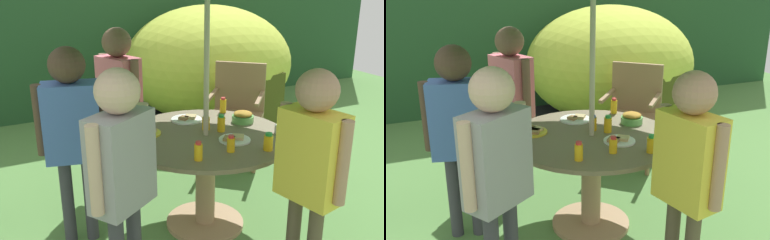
% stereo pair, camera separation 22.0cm
% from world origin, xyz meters
% --- Properties ---
extents(ground_plane, '(10.00, 10.00, 0.02)m').
position_xyz_m(ground_plane, '(0.00, 0.00, -0.01)').
color(ground_plane, '#548442').
extents(hedge_backdrop, '(9.00, 0.70, 2.10)m').
position_xyz_m(hedge_backdrop, '(0.00, 3.32, 1.05)').
color(hedge_backdrop, '#234C28').
rests_on(hedge_backdrop, ground_plane).
extents(garden_table, '(1.16, 1.16, 0.71)m').
position_xyz_m(garden_table, '(0.00, 0.00, 0.51)').
color(garden_table, tan).
rests_on(garden_table, ground_plane).
extents(wooden_chair, '(0.70, 0.70, 0.94)m').
position_xyz_m(wooden_chair, '(0.86, 0.95, 0.53)').
color(wooden_chair, '#93704C').
rests_on(wooden_chair, ground_plane).
extents(dome_tent, '(2.56, 2.56, 1.39)m').
position_xyz_m(dome_tent, '(1.23, 2.23, 0.69)').
color(dome_tent, '#B2C63F').
rests_on(dome_tent, ground_plane).
extents(child_in_pink_shirt, '(0.31, 0.43, 1.37)m').
position_xyz_m(child_in_pink_shirt, '(-0.34, 0.85, 0.87)').
color(child_in_pink_shirt, brown).
rests_on(child_in_pink_shirt, ground_plane).
extents(child_in_blue_shirt, '(0.45, 0.27, 1.35)m').
position_xyz_m(child_in_blue_shirt, '(-0.86, 0.22, 0.86)').
color(child_in_blue_shirt, '#3F3F47').
rests_on(child_in_blue_shirt, ground_plane).
extents(child_in_grey_shirt, '(0.40, 0.35, 1.35)m').
position_xyz_m(child_in_grey_shirt, '(-0.76, -0.50, 0.86)').
color(child_in_grey_shirt, '#3F3F47').
rests_on(child_in_grey_shirt, ground_plane).
extents(child_in_yellow_shirt, '(0.26, 0.44, 1.32)m').
position_xyz_m(child_in_yellow_shirt, '(0.18, -0.86, 0.84)').
color(child_in_yellow_shirt, brown).
rests_on(child_in_yellow_shirt, ground_plane).
extents(snack_bowl, '(0.16, 0.16, 0.08)m').
position_xyz_m(snack_bowl, '(0.38, 0.12, 0.75)').
color(snack_bowl, '#66B259').
rests_on(snack_bowl, garden_table).
extents(plate_near_right, '(0.21, 0.21, 0.03)m').
position_xyz_m(plate_near_right, '(0.12, -0.18, 0.72)').
color(plate_near_right, white).
rests_on(plate_near_right, garden_table).
extents(plate_center_front, '(0.22, 0.22, 0.03)m').
position_xyz_m(plate_center_front, '(-0.37, 0.20, 0.72)').
color(plate_center_front, yellow).
rests_on(plate_center_front, garden_table).
extents(plate_mid_right, '(0.23, 0.23, 0.03)m').
position_xyz_m(plate_mid_right, '(0.02, 0.34, 0.72)').
color(plate_mid_right, white).
rests_on(plate_mid_right, garden_table).
extents(juice_bottle_near_left, '(0.05, 0.05, 0.12)m').
position_xyz_m(juice_bottle_near_left, '(0.13, 0.01, 0.76)').
color(juice_bottle_near_left, yellow).
rests_on(juice_bottle_near_left, garden_table).
extents(juice_bottle_far_left, '(0.05, 0.05, 0.11)m').
position_xyz_m(juice_bottle_far_left, '(0.05, 0.09, 0.76)').
color(juice_bottle_far_left, yellow).
rests_on(juice_bottle_far_left, garden_table).
extents(juice_bottle_far_right, '(0.05, 0.05, 0.12)m').
position_xyz_m(juice_bottle_far_right, '(-0.24, -0.35, 0.76)').
color(juice_bottle_far_right, yellow).
rests_on(juice_bottle_far_right, garden_table).
extents(juice_bottle_center_back, '(0.06, 0.06, 0.12)m').
position_xyz_m(juice_bottle_center_back, '(0.22, -0.41, 0.76)').
color(juice_bottle_center_back, yellow).
rests_on(juice_bottle_center_back, garden_table).
extents(juice_bottle_mid_left, '(0.05, 0.05, 0.11)m').
position_xyz_m(juice_bottle_mid_left, '(-0.00, -0.33, 0.76)').
color(juice_bottle_mid_left, yellow).
rests_on(juice_bottle_mid_left, garden_table).
extents(juice_bottle_front_edge, '(0.05, 0.05, 0.12)m').
position_xyz_m(juice_bottle_front_edge, '(0.36, 0.38, 0.76)').
color(juice_bottle_front_edge, yellow).
rests_on(juice_bottle_front_edge, garden_table).
extents(cup_near, '(0.07, 0.07, 0.06)m').
position_xyz_m(cup_near, '(0.48, -0.19, 0.73)').
color(cup_near, white).
rests_on(cup_near, garden_table).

